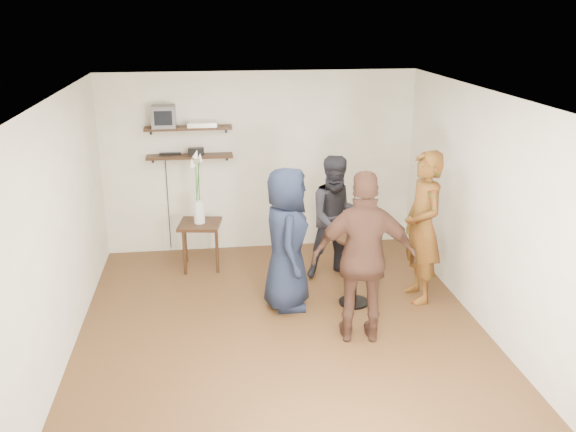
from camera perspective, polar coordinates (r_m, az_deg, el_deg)
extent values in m
cube|color=#4A2A18|center=(7.02, -0.61, -10.46)|extent=(4.50, 5.00, 0.04)
cube|color=white|center=(6.17, -0.69, 11.44)|extent=(4.50, 5.00, 0.04)
cube|color=white|center=(8.88, -2.62, 5.07)|extent=(4.50, 0.04, 2.60)
cube|color=white|center=(4.20, 3.61, -11.45)|extent=(4.50, 0.04, 2.60)
cube|color=white|center=(6.61, -20.57, -1.05)|extent=(0.04, 5.00, 2.60)
cube|color=white|center=(7.10, 17.86, 0.58)|extent=(0.04, 5.00, 2.60)
cube|color=black|center=(8.60, -9.31, 8.13)|extent=(1.20, 0.25, 0.04)
cube|color=black|center=(8.68, -9.17, 5.54)|extent=(1.20, 0.25, 0.04)
cube|color=#59595B|center=(8.58, -11.55, 9.12)|extent=(0.32, 0.30, 0.30)
cube|color=silver|center=(8.58, -8.05, 8.50)|extent=(0.40, 0.24, 0.06)
cube|color=black|center=(8.66, -8.60, 6.00)|extent=(0.22, 0.10, 0.10)
cube|color=black|center=(8.73, -10.96, 5.73)|extent=(0.30, 0.05, 0.03)
cube|color=black|center=(8.37, -8.26, -0.77)|extent=(0.62, 0.62, 0.04)
cylinder|color=black|center=(8.29, -9.67, -3.47)|extent=(0.04, 0.04, 0.61)
cylinder|color=black|center=(8.28, -6.65, -3.34)|extent=(0.04, 0.04, 0.61)
cylinder|color=black|center=(8.69, -9.59, -2.38)|extent=(0.04, 0.04, 0.61)
cylinder|color=black|center=(8.68, -6.71, -2.26)|extent=(0.04, 0.04, 0.61)
cylinder|color=white|center=(8.31, -8.31, 0.41)|extent=(0.15, 0.15, 0.32)
cylinder|color=#1D601B|center=(8.21, -8.56, 2.56)|extent=(0.01, 0.07, 0.58)
cone|color=white|center=(8.12, -8.96, 4.97)|extent=(0.07, 0.09, 0.13)
cylinder|color=#1D601B|center=(8.21, -8.33, 2.81)|extent=(0.04, 0.06, 0.65)
cone|color=white|center=(8.13, -8.24, 5.49)|extent=(0.11, 0.13, 0.14)
cylinder|color=#1D601B|center=(8.18, -8.44, 2.97)|extent=(0.10, 0.09, 0.71)
cone|color=white|center=(8.05, -8.59, 5.80)|extent=(0.14, 0.13, 0.14)
cylinder|color=black|center=(7.22, 6.39, -2.12)|extent=(0.47, 0.47, 0.04)
cylinder|color=black|center=(7.38, 6.27, -5.14)|extent=(0.06, 0.06, 0.80)
cylinder|color=black|center=(7.56, 6.16, -8.00)|extent=(0.36, 0.36, 0.03)
cylinder|color=silver|center=(7.17, 5.86, -2.09)|extent=(0.06, 0.06, 0.00)
cylinder|color=silver|center=(7.15, 5.87, -1.74)|extent=(0.01, 0.01, 0.09)
cylinder|color=silver|center=(7.12, 5.90, -0.99)|extent=(0.07, 0.07, 0.11)
cylinder|color=#F0B463|center=(7.13, 5.89, -1.16)|extent=(0.06, 0.06, 0.06)
cylinder|color=silver|center=(7.21, 7.00, -2.02)|extent=(0.06, 0.06, 0.00)
cylinder|color=silver|center=(7.19, 7.02, -1.65)|extent=(0.01, 0.01, 0.09)
cylinder|color=silver|center=(7.16, 7.05, -0.86)|extent=(0.07, 0.07, 0.12)
cylinder|color=#F0B463|center=(7.16, 7.04, -1.05)|extent=(0.06, 0.06, 0.06)
cylinder|color=silver|center=(7.28, 6.09, -1.77)|extent=(0.06, 0.06, 0.00)
cylinder|color=silver|center=(7.26, 6.11, -1.42)|extent=(0.01, 0.01, 0.09)
cylinder|color=silver|center=(7.23, 6.14, -0.67)|extent=(0.07, 0.07, 0.11)
cylinder|color=#F0B463|center=(7.24, 6.13, -0.84)|extent=(0.06, 0.06, 0.06)
cylinder|color=silver|center=(7.23, 6.53, -1.95)|extent=(0.05, 0.05, 0.00)
cylinder|color=silver|center=(7.21, 6.55, -1.64)|extent=(0.01, 0.01, 0.08)
cylinder|color=silver|center=(7.18, 6.57, -0.96)|extent=(0.06, 0.06, 0.10)
cylinder|color=#F0B463|center=(7.19, 6.57, -1.12)|extent=(0.06, 0.06, 0.05)
imported|color=#A82013|center=(7.46, 12.47, -1.03)|extent=(0.48, 0.70, 1.87)
imported|color=black|center=(7.97, 4.62, -0.17)|extent=(0.84, 0.68, 1.65)
imported|color=#151C31|center=(7.12, -0.13, -2.18)|extent=(0.60, 0.87, 1.72)
imported|color=#42271C|center=(6.43, 7.15, -3.94)|extent=(1.15, 0.61, 1.88)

